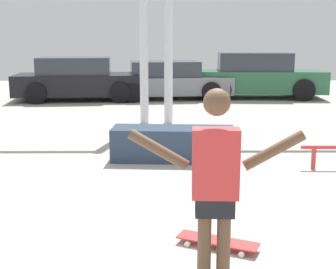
# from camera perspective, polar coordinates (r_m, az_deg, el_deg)

# --- Properties ---
(ground_plane) EXTENTS (36.00, 36.00, 0.00)m
(ground_plane) POSITION_cam_1_polar(r_m,az_deg,el_deg) (4.97, -2.51, -11.83)
(ground_plane) COLOR #B2ADA3
(skateboarder) EXTENTS (1.36, 0.21, 1.61)m
(skateboarder) POSITION_cam_1_polar(r_m,az_deg,el_deg) (3.66, 5.78, -5.44)
(skateboarder) COLOR brown
(skateboarder) RESTS_ON ground_plane
(skateboard) EXTENTS (0.81, 0.52, 0.08)m
(skateboard) POSITION_cam_1_polar(r_m,az_deg,el_deg) (4.64, 6.05, -12.80)
(skateboard) COLOR red
(skateboard) RESTS_ON ground_plane
(grind_box) EXTENTS (2.05, 0.80, 0.54)m
(grind_box) POSITION_cam_1_polar(r_m,az_deg,el_deg) (7.74, 0.62, -1.13)
(grind_box) COLOR #28384C
(grind_box) RESTS_ON ground_plane
(parked_car_black) EXTENTS (4.30, 2.29, 1.39)m
(parked_car_black) POSITION_cam_1_polar(r_m,az_deg,el_deg) (15.70, -10.81, 6.63)
(parked_car_black) COLOR black
(parked_car_black) RESTS_ON ground_plane
(parked_car_grey) EXTENTS (4.21, 2.29, 1.25)m
(parked_car_grey) POSITION_cam_1_polar(r_m,az_deg,el_deg) (15.77, -0.01, 6.61)
(parked_car_grey) COLOR slate
(parked_car_grey) RESTS_ON ground_plane
(parked_car_green) EXTENTS (4.41, 2.10, 1.52)m
(parked_car_green) POSITION_cam_1_polar(r_m,az_deg,el_deg) (16.27, 10.83, 7.00)
(parked_car_green) COLOR #28603D
(parked_car_green) RESTS_ON ground_plane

